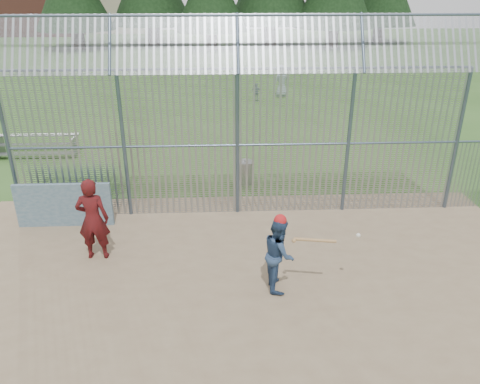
{
  "coord_description": "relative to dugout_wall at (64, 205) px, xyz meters",
  "views": [
    {
      "loc": [
        -0.49,
        -8.38,
        5.97
      ],
      "look_at": [
        0.0,
        2.0,
        1.3
      ],
      "focal_mm": 35.0,
      "sensor_mm": 36.0,
      "label": 1
    }
  ],
  "objects": [
    {
      "name": "ground",
      "position": [
        4.6,
        -2.9,
        -0.62
      ],
      "size": [
        120.0,
        120.0,
        0.0
      ],
      "primitive_type": "plane",
      "color": "#2D511E",
      "rests_on": "ground"
    },
    {
      "name": "dirt_infield",
      "position": [
        4.6,
        -3.4,
        -0.61
      ],
      "size": [
        14.0,
        10.0,
        0.02
      ],
      "primitive_type": "cube",
      "color": "#756047",
      "rests_on": "ground"
    },
    {
      "name": "dugout_wall",
      "position": [
        0.0,
        0.0,
        0.0
      ],
      "size": [
        2.5,
        0.12,
        1.2
      ],
      "primitive_type": "cube",
      "color": "#38566B",
      "rests_on": "dirt_infield"
    },
    {
      "name": "batter",
      "position": [
        5.31,
        -3.01,
        0.2
      ],
      "size": [
        0.62,
        0.79,
        1.61
      ],
      "primitive_type": "imported",
      "rotation": [
        0.0,
        0.0,
        1.59
      ],
      "color": "navy",
      "rests_on": "dirt_infield"
    },
    {
      "name": "onlooker",
      "position": [
        1.19,
        -1.63,
        0.4
      ],
      "size": [
        0.73,
        0.48,
        2.0
      ],
      "primitive_type": "imported",
      "rotation": [
        0.0,
        0.0,
        3.15
      ],
      "color": "maroon",
      "rests_on": "dirt_infield"
    },
    {
      "name": "bg_kid_standing",
      "position": [
        7.71,
        15.15,
        0.27
      ],
      "size": [
        1.02,
        0.85,
        1.78
      ],
      "primitive_type": "imported",
      "rotation": [
        0.0,
        0.0,
        3.52
      ],
      "color": "gray",
      "rests_on": "ground"
    },
    {
      "name": "bg_kid_seated",
      "position": [
        6.2,
        13.99,
        -0.11
      ],
      "size": [
        0.64,
        0.39,
        1.02
      ],
      "primitive_type": "imported",
      "rotation": [
        0.0,
        0.0,
        2.88
      ],
      "color": "slate",
      "rests_on": "ground"
    },
    {
      "name": "batting_gear",
      "position": [
        5.49,
        -3.04,
        0.9
      ],
      "size": [
        1.77,
        0.38,
        0.56
      ],
      "color": "red",
      "rests_on": "ground"
    },
    {
      "name": "trash_can",
      "position": [
        4.95,
        2.7,
        -0.24
      ],
      "size": [
        0.56,
        0.56,
        0.82
      ],
      "color": "gray",
      "rests_on": "ground"
    },
    {
      "name": "bleacher",
      "position": [
        -2.7,
        5.7,
        -0.21
      ],
      "size": [
        3.0,
        0.95,
        0.72
      ],
      "color": "gray",
      "rests_on": "ground"
    },
    {
      "name": "backstop_fence",
      "position": [
        6.41,
        0.53,
        1.74
      ],
      "size": [
        20.09,
        0.81,
        5.3
      ],
      "color": "#47566B",
      "rests_on": "ground"
    },
    {
      "name": "distant_buildings",
      "position": [
        -18.58,
        53.59,
        2.98
      ],
      "size": [
        26.5,
        10.5,
        8.0
      ],
      "color": "brown",
      "rests_on": "ground"
    }
  ]
}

